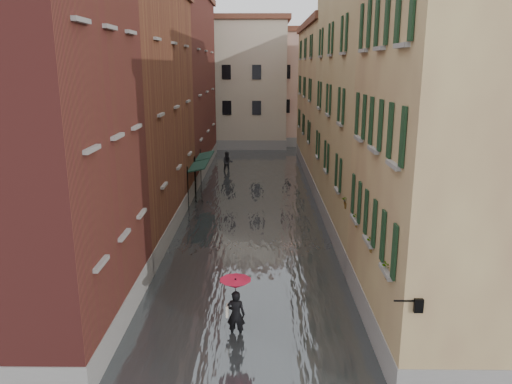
{
  "coord_description": "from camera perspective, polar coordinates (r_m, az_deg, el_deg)",
  "views": [
    {
      "loc": [
        0.49,
        -17.22,
        8.72
      ],
      "look_at": [
        0.25,
        5.13,
        3.0
      ],
      "focal_mm": 35.0,
      "sensor_mm": 36.0,
      "label": 1
    }
  ],
  "objects": [
    {
      "name": "ground",
      "position": [
        19.3,
        -0.92,
        -12.5
      ],
      "size": [
        120.0,
        120.0,
        0.0
      ],
      "primitive_type": "plane",
      "color": "#59595C",
      "rests_on": "ground"
    },
    {
      "name": "floodwater",
      "position": [
        31.43,
        -0.29,
        -1.56
      ],
      "size": [
        10.0,
        60.0,
        0.2
      ],
      "primitive_type": "cube",
      "color": "#474C4E",
      "rests_on": "ground"
    },
    {
      "name": "building_left_near",
      "position": [
        17.1,
        -25.48,
        5.51
      ],
      "size": [
        6.0,
        8.0,
        13.0
      ],
      "primitive_type": "cube",
      "color": "maroon",
      "rests_on": "ground"
    },
    {
      "name": "building_left_mid",
      "position": [
        27.38,
        -15.44,
        8.67
      ],
      "size": [
        6.0,
        14.0,
        12.5
      ],
      "primitive_type": "cube",
      "color": "brown",
      "rests_on": "ground"
    },
    {
      "name": "building_left_far",
      "position": [
        41.93,
        -9.88,
        11.8
      ],
      "size": [
        6.0,
        16.0,
        14.0
      ],
      "primitive_type": "cube",
      "color": "maroon",
      "rests_on": "ground"
    },
    {
      "name": "building_right_near",
      "position": [
        16.81,
        23.43,
        2.99
      ],
      "size": [
        6.0,
        8.0,
        11.5
      ],
      "primitive_type": "cube",
      "color": "#8C6648",
      "rests_on": "ground"
    },
    {
      "name": "building_right_mid",
      "position": [
        27.1,
        14.72,
        9.2
      ],
      "size": [
        6.0,
        14.0,
        13.0
      ],
      "primitive_type": "cube",
      "color": "tan",
      "rests_on": "ground"
    },
    {
      "name": "building_right_far",
      "position": [
        41.83,
        9.73,
        10.09
      ],
      "size": [
        6.0,
        16.0,
        11.5
      ],
      "primitive_type": "cube",
      "color": "#8C6648",
      "rests_on": "ground"
    },
    {
      "name": "building_end_cream",
      "position": [
        55.37,
        -3.06,
        12.04
      ],
      "size": [
        12.0,
        9.0,
        13.0
      ],
      "primitive_type": "cube",
      "color": "#B4AB8F",
      "rests_on": "ground"
    },
    {
      "name": "building_end_pink",
      "position": [
        57.54,
        6.25,
        11.57
      ],
      "size": [
        10.0,
        9.0,
        12.0
      ],
      "primitive_type": "cube",
      "color": "#CDA890",
      "rests_on": "ground"
    },
    {
      "name": "awning_near",
      "position": [
        31.67,
        -6.6,
        2.88
      ],
      "size": [
        1.09,
        3.2,
        2.8
      ],
      "color": "#173428",
      "rests_on": "ground"
    },
    {
      "name": "awning_far",
      "position": [
        35.0,
        -5.92,
        3.99
      ],
      "size": [
        1.09,
        3.07,
        2.8
      ],
      "color": "#173428",
      "rests_on": "ground"
    },
    {
      "name": "wall_lantern",
      "position": [
        13.16,
        17.94,
        -12.13
      ],
      "size": [
        0.71,
        0.22,
        0.35
      ],
      "color": "black",
      "rests_on": "ground"
    },
    {
      "name": "window_planters",
      "position": [
        17.53,
        12.57,
        -3.29
      ],
      "size": [
        0.59,
        7.86,
        0.84
      ],
      "color": "brown",
      "rests_on": "ground"
    },
    {
      "name": "pedestrian_main",
      "position": [
        16.5,
        -2.35,
        -12.43
      ],
      "size": [
        1.03,
        1.03,
        2.06
      ],
      "color": "black",
      "rests_on": "ground"
    },
    {
      "name": "pedestrian_far",
      "position": [
        41.04,
        -3.27,
        3.36
      ],
      "size": [
        0.98,
        0.82,
        1.81
      ],
      "primitive_type": "imported",
      "rotation": [
        0.0,
        0.0,
        0.16
      ],
      "color": "black",
      "rests_on": "ground"
    }
  ]
}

